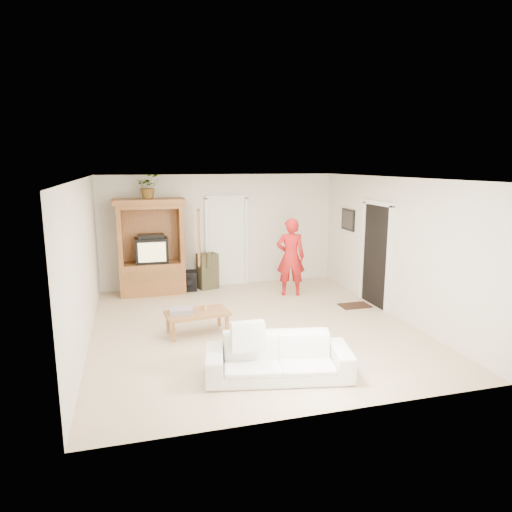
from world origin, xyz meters
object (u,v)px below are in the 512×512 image
(armoire, at_px, (153,253))
(sofa, at_px, (278,357))
(man, at_px, (291,257))
(coffee_table, at_px, (197,314))

(armoire, relative_size, sofa, 1.08)
(sofa, bearing_deg, armoire, 117.64)
(man, bearing_deg, armoire, -2.52)
(sofa, bearing_deg, man, 79.04)
(sofa, relative_size, coffee_table, 1.76)
(man, distance_m, sofa, 4.03)
(man, xyz_separation_m, sofa, (-1.48, -3.70, -0.57))
(armoire, bearing_deg, coffee_table, -78.11)
(man, height_order, sofa, man)
(man, bearing_deg, coffee_table, 53.51)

